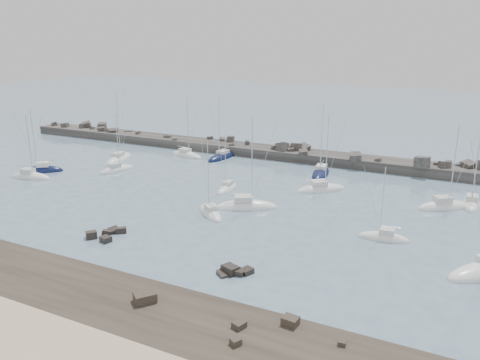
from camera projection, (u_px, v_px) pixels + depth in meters
name	position (u px, v px, depth m)	size (l,w,h in m)	color
ground	(176.00, 217.00, 63.64)	(400.00, 400.00, 0.00)	slate
rock_shelf	(50.00, 293.00, 44.59)	(140.00, 12.00, 1.87)	#2B241E
rock_cluster_near	(108.00, 235.00, 57.81)	(3.96, 4.81, 1.72)	black
rock_cluster_far	(233.00, 272.00, 48.32)	(3.64, 3.08, 1.46)	black
breakwater	(248.00, 152.00, 99.19)	(115.00, 7.05, 5.14)	#33302D
sailboat_0	(31.00, 177.00, 81.65)	(7.88, 3.88, 12.18)	white
sailboat_1	(119.00, 159.00, 94.06)	(5.14, 9.80, 14.73)	white
sailboat_2	(42.00, 171.00, 85.55)	(7.65, 6.39, 12.46)	#0E163A
sailboat_3	(117.00, 170.00, 86.21)	(4.19, 7.38, 11.29)	white
sailboat_4	(186.00, 156.00, 97.09)	(8.50, 4.20, 12.92)	white
sailboat_5	(210.00, 213.00, 64.79)	(6.68, 6.29, 11.18)	white
sailboat_6	(227.00, 189.00, 75.31)	(2.15, 6.28, 9.99)	white
sailboat_7	(247.00, 207.00, 67.12)	(9.16, 6.47, 14.19)	white
sailboat_8	(321.00, 174.00, 83.83)	(3.77, 9.08, 13.93)	#0E163A
sailboat_9	(384.00, 238.00, 56.59)	(6.28, 2.64, 9.86)	white
sailboat_10	(471.00, 204.00, 68.47)	(2.59, 7.73, 12.25)	white
sailboat_12	(444.00, 207.00, 67.06)	(8.08, 6.82, 13.09)	white
sailboat_13	(222.00, 158.00, 95.40)	(3.83, 8.87, 13.52)	#0E163A
sailboat_14	(321.00, 190.00, 74.94)	(7.96, 7.47, 13.25)	white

